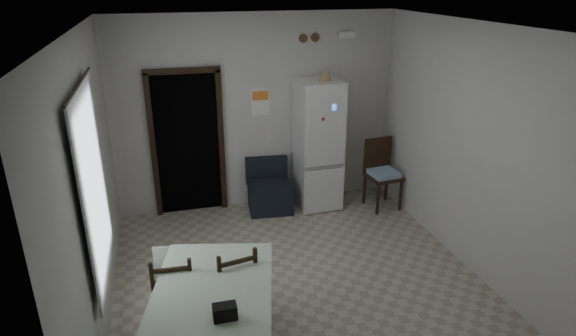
# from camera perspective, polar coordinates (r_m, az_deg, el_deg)

# --- Properties ---
(ground) EXTENTS (4.50, 4.50, 0.00)m
(ground) POSITION_cam_1_polar(r_m,az_deg,el_deg) (5.83, 1.33, -13.29)
(ground) COLOR #A39C85
(ground) RESTS_ON ground
(ceiling) EXTENTS (4.20, 4.50, 0.02)m
(ceiling) POSITION_cam_1_polar(r_m,az_deg,el_deg) (4.79, 1.64, 16.40)
(ceiling) COLOR white
(ceiling) RESTS_ON ground
(wall_back) EXTENTS (4.20, 0.02, 2.90)m
(wall_back) POSITION_cam_1_polar(r_m,az_deg,el_deg) (7.21, -3.68, 6.48)
(wall_back) COLOR beige
(wall_back) RESTS_ON ground
(wall_front) EXTENTS (4.20, 0.02, 2.90)m
(wall_front) POSITION_cam_1_polar(r_m,az_deg,el_deg) (3.30, 13.06, -14.05)
(wall_front) COLOR beige
(wall_front) RESTS_ON ground
(wall_left) EXTENTS (0.02, 4.50, 2.90)m
(wall_left) POSITION_cam_1_polar(r_m,az_deg,el_deg) (5.00, -22.30, -2.28)
(wall_left) COLOR beige
(wall_left) RESTS_ON ground
(wall_right) EXTENTS (0.02, 4.50, 2.90)m
(wall_right) POSITION_cam_1_polar(r_m,az_deg,el_deg) (6.05, 20.92, 2.00)
(wall_right) COLOR beige
(wall_right) RESTS_ON ground
(doorway) EXTENTS (1.06, 0.52, 2.22)m
(doorway) POSITION_cam_1_polar(r_m,az_deg,el_deg) (7.39, -11.94, 3.27)
(doorway) COLOR black
(doorway) RESTS_ON ground
(window_recess) EXTENTS (0.10, 1.20, 1.60)m
(window_recess) POSITION_cam_1_polar(r_m,az_deg,el_deg) (4.78, -23.29, -2.19)
(window_recess) COLOR silver
(window_recess) RESTS_ON ground
(curtain) EXTENTS (0.02, 1.45, 1.85)m
(curtain) POSITION_cam_1_polar(r_m,az_deg,el_deg) (4.77, -21.99, -2.07)
(curtain) COLOR beige
(curtain) RESTS_ON ground
(curtain_rod) EXTENTS (0.02, 1.60, 0.02)m
(curtain_rod) POSITION_cam_1_polar(r_m,az_deg,el_deg) (4.49, -23.57, 9.10)
(curtain_rod) COLOR black
(curtain_rod) RESTS_ON ground
(calendar) EXTENTS (0.28, 0.02, 0.40)m
(calendar) POSITION_cam_1_polar(r_m,az_deg,el_deg) (7.16, -3.30, 7.80)
(calendar) COLOR white
(calendar) RESTS_ON ground
(calendar_image) EXTENTS (0.24, 0.01, 0.14)m
(calendar_image) POSITION_cam_1_polar(r_m,az_deg,el_deg) (7.13, -3.31, 8.56)
(calendar_image) COLOR orange
(calendar_image) RESTS_ON ground
(light_switch) EXTENTS (0.08, 0.02, 0.12)m
(light_switch) POSITION_cam_1_polar(r_m,az_deg,el_deg) (7.33, -2.45, 3.90)
(light_switch) COLOR beige
(light_switch) RESTS_ON ground
(vent_left) EXTENTS (0.12, 0.03, 0.12)m
(vent_left) POSITION_cam_1_polar(r_m,az_deg,el_deg) (7.16, 1.82, 15.14)
(vent_left) COLOR brown
(vent_left) RESTS_ON ground
(vent_right) EXTENTS (0.12, 0.03, 0.12)m
(vent_right) POSITION_cam_1_polar(r_m,az_deg,el_deg) (7.21, 3.24, 15.17)
(vent_right) COLOR brown
(vent_right) RESTS_ON ground
(emergency_light) EXTENTS (0.25, 0.07, 0.09)m
(emergency_light) POSITION_cam_1_polar(r_m,az_deg,el_deg) (7.35, 6.92, 15.41)
(emergency_light) COLOR white
(emergency_light) RESTS_ON ground
(fridge) EXTENTS (0.65, 0.65, 1.96)m
(fridge) POSITION_cam_1_polar(r_m,az_deg,el_deg) (7.27, 3.57, 2.74)
(fridge) COLOR silver
(fridge) RESTS_ON ground
(tan_cone) EXTENTS (0.22, 0.22, 0.17)m
(tan_cone) POSITION_cam_1_polar(r_m,az_deg,el_deg) (6.96, 4.44, 10.96)
(tan_cone) COLOR tan
(tan_cone) RESTS_ON fridge
(navy_seat) EXTENTS (0.70, 0.68, 0.78)m
(navy_seat) POSITION_cam_1_polar(r_m,az_deg,el_deg) (7.29, -2.15, -2.18)
(navy_seat) COLOR black
(navy_seat) RESTS_ON ground
(corner_chair) EXTENTS (0.51, 0.51, 1.07)m
(corner_chair) POSITION_cam_1_polar(r_m,az_deg,el_deg) (7.46, 11.27, -0.82)
(corner_chair) COLOR black
(corner_chair) RESTS_ON ground
(dining_table) EXTENTS (1.36, 1.76, 0.82)m
(dining_table) POSITION_cam_1_polar(r_m,az_deg,el_deg) (4.60, -8.67, -18.25)
(dining_table) COLOR #B5CAAD
(dining_table) RESTS_ON ground
(black_bag) EXTENTS (0.19, 0.12, 0.12)m
(black_bag) POSITION_cam_1_polar(r_m,az_deg,el_deg) (4.01, -7.49, -16.55)
(black_bag) COLOR black
(black_bag) RESTS_ON dining_table
(dining_chair_far_left) EXTENTS (0.43, 0.43, 0.94)m
(dining_chair_far_left) POSITION_cam_1_polar(r_m,az_deg,el_deg) (4.99, -13.31, -14.16)
(dining_chair_far_left) COLOR black
(dining_chair_far_left) RESTS_ON ground
(dining_chair_far_right) EXTENTS (0.49, 0.49, 0.97)m
(dining_chair_far_right) POSITION_cam_1_polar(r_m,az_deg,el_deg) (4.95, -6.57, -13.72)
(dining_chair_far_right) COLOR black
(dining_chair_far_right) RESTS_ON ground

